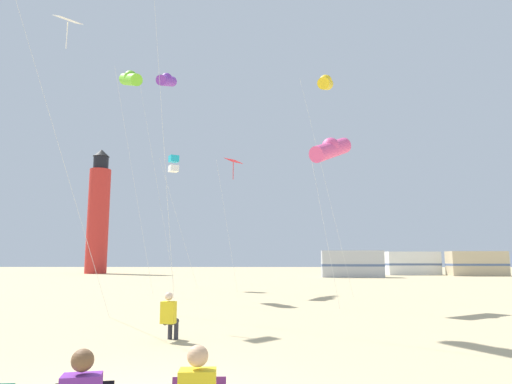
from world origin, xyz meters
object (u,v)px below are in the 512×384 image
at_px(rv_van_silver, 352,264).
at_px(kite_tube_violet, 167,80).
at_px(kite_diamond_white, 67,31).
at_px(rv_van_tan, 477,264).
at_px(kite_flyer_standing, 170,315).
at_px(kite_tube_rainbow, 331,149).
at_px(kite_tube_lime, 131,79).
at_px(lighthouse_distant, 98,214).
at_px(kite_box_cyan, 174,164).
at_px(kite_tube_gold, 326,83).
at_px(rv_van_white, 412,263).
at_px(kite_diamond_scarlet, 233,165).

bearing_deg(rv_van_silver, kite_tube_violet, -124.78).
distance_m(kite_diamond_white, rv_van_tan, 49.80).
relative_size(kite_flyer_standing, kite_tube_rainbow, 0.16).
bearing_deg(kite_tube_lime, kite_tube_violet, 71.43).
bearing_deg(lighthouse_distant, kite_box_cyan, -61.70).
height_order(kite_tube_rainbow, kite_tube_gold, kite_tube_gold).
bearing_deg(rv_van_silver, rv_van_white, 44.33).
height_order(kite_tube_violet, kite_diamond_scarlet, kite_tube_violet).
bearing_deg(rv_van_tan, kite_diamond_white, -131.10).
bearing_deg(kite_box_cyan, kite_flyer_standing, -78.77).
relative_size(kite_box_cyan, rv_van_tan, 1.40).
bearing_deg(kite_box_cyan, rv_van_silver, 48.55).
bearing_deg(rv_van_tan, kite_diamond_scarlet, -136.25).
relative_size(kite_flyer_standing, lighthouse_distant, 0.07).
bearing_deg(lighthouse_distant, kite_tube_gold, -53.49).
bearing_deg(lighthouse_distant, kite_diamond_scarlet, -58.02).
relative_size(kite_tube_lime, rv_van_tan, 2.03).
xyz_separation_m(lighthouse_distant, rv_van_tan, (46.85, -7.12, -6.45)).
xyz_separation_m(kite_flyer_standing, kite_diamond_scarlet, (0.45, 16.62, 7.17)).
distance_m(kite_diamond_white, kite_tube_gold, 14.53).
relative_size(kite_flyer_standing, kite_box_cyan, 0.13).
xyz_separation_m(kite_diamond_scarlet, rv_van_tan, (26.73, 25.10, -6.39)).
bearing_deg(kite_flyer_standing, kite_tube_violet, -66.48).
relative_size(kite_box_cyan, lighthouse_distant, 0.54).
bearing_deg(rv_van_tan, kite_flyer_standing, -122.53).
bearing_deg(kite_diamond_scarlet, kite_tube_gold, -24.16).
distance_m(kite_tube_rainbow, kite_diamond_scarlet, 10.18).
distance_m(kite_diamond_white, kite_box_cyan, 14.55).
bearing_deg(kite_flyer_standing, kite_box_cyan, -68.43).
distance_m(kite_box_cyan, kite_diamond_scarlet, 5.22).
relative_size(kite_tube_rainbow, kite_diamond_scarlet, 0.88).
bearing_deg(kite_tube_violet, lighthouse_distant, 116.50).
relative_size(kite_tube_violet, kite_diamond_scarlet, 1.76).
distance_m(kite_box_cyan, rv_van_white, 35.88).
bearing_deg(kite_tube_violet, kite_box_cyan, 81.21).
height_order(kite_diamond_white, kite_tube_lime, kite_tube_lime).
height_order(kite_tube_violet, kite_box_cyan, kite_tube_violet).
bearing_deg(kite_diamond_white, kite_tube_violet, 84.55).
height_order(kite_tube_gold, lighthouse_distant, lighthouse_distant).
bearing_deg(kite_tube_violet, kite_tube_rainbow, -46.86).
bearing_deg(kite_diamond_white, rv_van_silver, 61.80).
distance_m(kite_flyer_standing, kite_tube_gold, 19.22).
xyz_separation_m(kite_tube_rainbow, kite_box_cyan, (-9.08, 11.77, 1.87)).
xyz_separation_m(kite_diamond_white, rv_van_white, (26.02, 39.49, -9.36)).
bearing_deg(kite_tube_rainbow, rv_van_white, 67.28).
height_order(kite_box_cyan, rv_van_white, kite_box_cyan).
xyz_separation_m(lighthouse_distant, rv_van_silver, (31.58, -11.50, -6.45)).
distance_m(rv_van_silver, rv_van_white, 11.43).
bearing_deg(kite_diamond_scarlet, kite_tube_violet, 166.85).
distance_m(kite_diamond_white, lighthouse_distant, 46.05).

